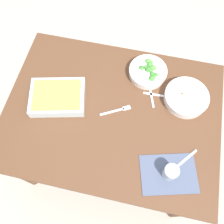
{
  "coord_description": "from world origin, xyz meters",
  "views": [
    {
      "loc": [
        -0.12,
        0.54,
        1.98
      ],
      "look_at": [
        0.0,
        0.0,
        0.74
      ],
      "focal_mm": 39.16,
      "sensor_mm": 36.0,
      "label": 1
    }
  ],
  "objects_px": {
    "baking_dish": "(58,97)",
    "spoon_spare": "(181,163)",
    "stew_bowl": "(186,97)",
    "broccoli_bowl": "(148,72)",
    "spoon_by_stew": "(163,96)",
    "fork_on_table": "(118,110)",
    "drink_cup": "(170,172)",
    "spoon_by_broccoli": "(150,90)"
  },
  "relations": [
    {
      "from": "stew_bowl",
      "to": "spoon_by_broccoli",
      "type": "bearing_deg",
      "value": -5.59
    },
    {
      "from": "fork_on_table",
      "to": "stew_bowl",
      "type": "bearing_deg",
      "value": -157.64
    },
    {
      "from": "broccoli_bowl",
      "to": "baking_dish",
      "type": "xyz_separation_m",
      "value": [
        0.47,
        0.28,
        0.0
      ]
    },
    {
      "from": "broccoli_bowl",
      "to": "spoon_by_stew",
      "type": "bearing_deg",
      "value": 130.94
    },
    {
      "from": "broccoli_bowl",
      "to": "baking_dish",
      "type": "distance_m",
      "value": 0.54
    },
    {
      "from": "broccoli_bowl",
      "to": "drink_cup",
      "type": "bearing_deg",
      "value": 109.43
    },
    {
      "from": "baking_dish",
      "to": "drink_cup",
      "type": "distance_m",
      "value": 0.72
    },
    {
      "from": "drink_cup",
      "to": "stew_bowl",
      "type": "bearing_deg",
      "value": -95.06
    },
    {
      "from": "spoon_by_broccoli",
      "to": "stew_bowl",
      "type": "bearing_deg",
      "value": 174.41
    },
    {
      "from": "drink_cup",
      "to": "fork_on_table",
      "type": "distance_m",
      "value": 0.43
    },
    {
      "from": "fork_on_table",
      "to": "drink_cup",
      "type": "bearing_deg",
      "value": 138.3
    },
    {
      "from": "spoon_by_stew",
      "to": "baking_dish",
      "type": "bearing_deg",
      "value": 14.56
    },
    {
      "from": "drink_cup",
      "to": "spoon_by_broccoli",
      "type": "bearing_deg",
      "value": -70.15
    },
    {
      "from": "stew_bowl",
      "to": "spoon_by_broccoli",
      "type": "distance_m",
      "value": 0.2
    },
    {
      "from": "drink_cup",
      "to": "spoon_by_stew",
      "type": "distance_m",
      "value": 0.44
    },
    {
      "from": "broccoli_bowl",
      "to": "stew_bowl",
      "type": "bearing_deg",
      "value": 152.32
    },
    {
      "from": "drink_cup",
      "to": "spoon_by_broccoli",
      "type": "distance_m",
      "value": 0.48
    },
    {
      "from": "spoon_by_broccoli",
      "to": "spoon_spare",
      "type": "xyz_separation_m",
      "value": [
        -0.22,
        0.39,
        0.0
      ]
    },
    {
      "from": "spoon_by_stew",
      "to": "fork_on_table",
      "type": "distance_m",
      "value": 0.28
    },
    {
      "from": "stew_bowl",
      "to": "spoon_by_broccoli",
      "type": "xyz_separation_m",
      "value": [
        0.2,
        -0.02,
        -0.03
      ]
    },
    {
      "from": "stew_bowl",
      "to": "spoon_spare",
      "type": "xyz_separation_m",
      "value": [
        -0.02,
        0.37,
        -0.03
      ]
    },
    {
      "from": "stew_bowl",
      "to": "spoon_spare",
      "type": "distance_m",
      "value": 0.37
    },
    {
      "from": "spoon_spare",
      "to": "fork_on_table",
      "type": "relative_size",
      "value": 0.89
    },
    {
      "from": "broccoli_bowl",
      "to": "spoon_by_stew",
      "type": "distance_m",
      "value": 0.17
    },
    {
      "from": "drink_cup",
      "to": "spoon_by_stew",
      "type": "bearing_deg",
      "value": -78.67
    },
    {
      "from": "baking_dish",
      "to": "drink_cup",
      "type": "relative_size",
      "value": 4.04
    },
    {
      "from": "broccoli_bowl",
      "to": "spoon_by_broccoli",
      "type": "xyz_separation_m",
      "value": [
        -0.03,
        0.1,
        -0.03
      ]
    },
    {
      "from": "stew_bowl",
      "to": "broccoli_bowl",
      "type": "height_order",
      "value": "broccoli_bowl"
    },
    {
      "from": "baking_dish",
      "to": "spoon_by_stew",
      "type": "relative_size",
      "value": 1.95
    },
    {
      "from": "stew_bowl",
      "to": "broccoli_bowl",
      "type": "distance_m",
      "value": 0.27
    },
    {
      "from": "drink_cup",
      "to": "spoon_spare",
      "type": "distance_m",
      "value": 0.09
    },
    {
      "from": "baking_dish",
      "to": "broccoli_bowl",
      "type": "bearing_deg",
      "value": -149.31
    },
    {
      "from": "broccoli_bowl",
      "to": "drink_cup",
      "type": "relative_size",
      "value": 2.64
    },
    {
      "from": "baking_dish",
      "to": "spoon_spare",
      "type": "bearing_deg",
      "value": 163.27
    },
    {
      "from": "baking_dish",
      "to": "spoon_by_stew",
      "type": "height_order",
      "value": "baking_dish"
    },
    {
      "from": "spoon_by_stew",
      "to": "spoon_by_broccoli",
      "type": "xyz_separation_m",
      "value": [
        0.08,
        -0.02,
        0.0
      ]
    },
    {
      "from": "baking_dish",
      "to": "drink_cup",
      "type": "height_order",
      "value": "drink_cup"
    },
    {
      "from": "spoon_by_stew",
      "to": "stew_bowl",
      "type": "bearing_deg",
      "value": -178.18
    },
    {
      "from": "stew_bowl",
      "to": "spoon_by_stew",
      "type": "bearing_deg",
      "value": 1.82
    },
    {
      "from": "fork_on_table",
      "to": "spoon_by_broccoli",
      "type": "bearing_deg",
      "value": -133.18
    },
    {
      "from": "spoon_spare",
      "to": "drink_cup",
      "type": "bearing_deg",
      "value": 50.28
    },
    {
      "from": "baking_dish",
      "to": "drink_cup",
      "type": "xyz_separation_m",
      "value": [
        -0.66,
        0.28,
        0.0
      ]
    }
  ]
}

